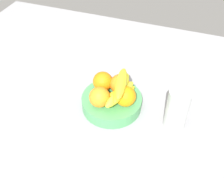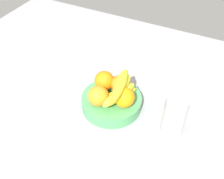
# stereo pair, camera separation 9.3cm
# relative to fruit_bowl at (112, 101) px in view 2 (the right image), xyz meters

# --- Properties ---
(ground_plane) EXTENTS (1.80, 1.40, 0.03)m
(ground_plane) POSITION_rel_fruit_bowl_xyz_m (0.03, 0.00, -0.04)
(ground_plane) COLOR gray
(fruit_bowl) EXTENTS (0.24, 0.24, 0.05)m
(fruit_bowl) POSITION_rel_fruit_bowl_xyz_m (0.00, 0.00, 0.00)
(fruit_bowl) COLOR #4C9E5D
(fruit_bowl) RESTS_ON ground_plane
(orange_front_left) EXTENTS (0.08, 0.08, 0.08)m
(orange_front_left) POSITION_rel_fruit_bowl_xyz_m (0.05, -0.03, 0.06)
(orange_front_left) COLOR orange
(orange_front_left) RESTS_ON fruit_bowl
(orange_front_right) EXTENTS (0.08, 0.08, 0.08)m
(orange_front_right) POSITION_rel_fruit_bowl_xyz_m (0.03, 0.05, 0.06)
(orange_front_right) COLOR orange
(orange_front_right) RESTS_ON fruit_bowl
(orange_center) EXTENTS (0.08, 0.08, 0.08)m
(orange_center) POSITION_rel_fruit_bowl_xyz_m (-0.06, 0.02, 0.06)
(orange_center) COLOR orange
(orange_center) RESTS_ON fruit_bowl
(orange_back_left) EXTENTS (0.08, 0.08, 0.08)m
(orange_back_left) POSITION_rel_fruit_bowl_xyz_m (-0.02, -0.04, 0.06)
(orange_back_left) COLOR orange
(orange_back_left) RESTS_ON fruit_bowl
(banana_bunch) EXTENTS (0.13, 0.19, 0.11)m
(banana_bunch) POSITION_rel_fruit_bowl_xyz_m (-0.03, 0.01, 0.08)
(banana_bunch) COLOR yellow
(banana_bunch) RESTS_ON fruit_bowl
(thermos_tumbler) EXTENTS (0.08, 0.08, 0.17)m
(thermos_tumbler) POSITION_rel_fruit_bowl_xyz_m (-0.25, 0.01, 0.06)
(thermos_tumbler) COLOR #B9BDBC
(thermos_tumbler) RESTS_ON ground_plane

